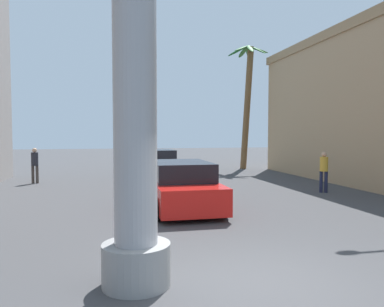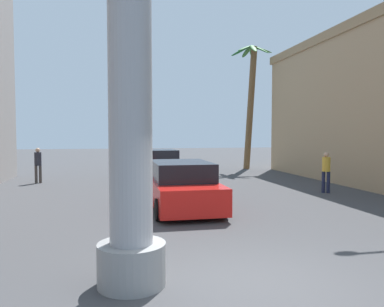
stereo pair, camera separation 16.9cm
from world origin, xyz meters
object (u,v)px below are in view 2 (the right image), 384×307
at_px(pedestrian_far_left, 38,163).
at_px(car_lead, 181,186).
at_px(car_far, 162,163).
at_px(pedestrian_mid_right, 326,169).
at_px(palm_tree_far_right, 251,95).

bearing_deg(pedestrian_far_left, car_lead, -51.68).
bearing_deg(car_lead, car_far, 87.07).
bearing_deg(pedestrian_mid_right, pedestrian_far_left, 155.43).
distance_m(car_lead, car_far, 9.72).
distance_m(pedestrian_far_left, pedestrian_mid_right, 13.82).
distance_m(palm_tree_far_right, pedestrian_far_left, 14.84).
xyz_separation_m(car_lead, car_far, (0.50, 9.70, -0.00)).
bearing_deg(pedestrian_far_left, car_far, 17.55).
bearing_deg(palm_tree_far_right, car_lead, -119.27).
height_order(car_lead, car_far, same).
relative_size(car_far, pedestrian_mid_right, 2.72).
relative_size(palm_tree_far_right, pedestrian_far_left, 4.93).
relative_size(car_far, pedestrian_far_left, 2.65).
height_order(car_lead, pedestrian_mid_right, pedestrian_mid_right).
relative_size(palm_tree_far_right, pedestrian_mid_right, 5.08).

